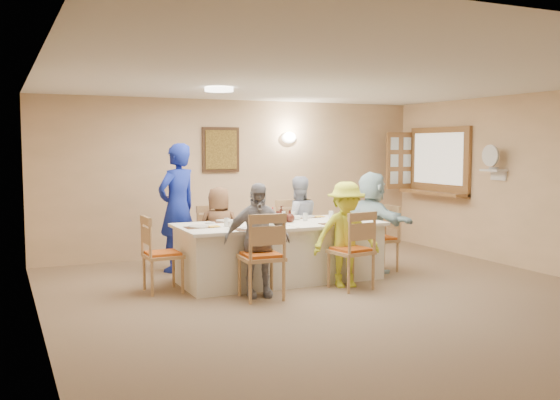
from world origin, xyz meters
name	(u,v)px	position (x,y,z in m)	size (l,w,h in m)	color
ground	(347,301)	(0.00, 0.00, 0.00)	(7.00, 7.00, 0.00)	#7B614C
room_walls	(348,168)	(0.00, 0.00, 1.51)	(7.00, 7.00, 7.00)	tan
wall_picture	(221,150)	(-0.30, 3.46, 1.70)	(0.62, 0.05, 0.72)	#422A17
wall_sconce	(289,138)	(0.90, 3.44, 1.90)	(0.26, 0.09, 0.18)	white
ceiling_light	(219,90)	(-1.00, 1.50, 2.47)	(0.36, 0.36, 0.05)	white
serving_hatch	(439,161)	(3.21, 2.40, 1.50)	(0.06, 1.50, 1.15)	brown
hatch_sill	(433,193)	(3.09, 2.40, 0.97)	(0.30, 1.50, 0.05)	brown
shutter_door	(400,161)	(2.95, 3.16, 1.50)	(0.55, 0.04, 1.00)	brown
fan_shelf	(494,170)	(3.13, 1.05, 1.40)	(0.22, 0.36, 0.03)	white
desk_fan	(492,160)	(3.10, 1.05, 1.55)	(0.30, 0.30, 0.28)	#A5A5A8
dining_table	(280,252)	(-0.25, 1.30, 0.38)	(2.68, 1.13, 0.76)	white
chair_back_left	(216,239)	(-0.85, 2.10, 0.47)	(0.45, 0.45, 0.94)	tan
chair_back_right	(294,233)	(0.35, 2.10, 0.49)	(0.47, 0.47, 0.97)	tan
chair_front_left	(261,255)	(-0.85, 0.50, 0.51)	(0.49, 0.49, 1.02)	tan
chair_front_right	(351,249)	(0.35, 0.50, 0.49)	(0.47, 0.47, 0.98)	tan
chair_left_end	(163,254)	(-1.80, 1.30, 0.47)	(0.45, 0.45, 0.94)	tan
chair_right_end	(379,238)	(1.30, 1.30, 0.46)	(0.45, 0.45, 0.93)	tan
diner_back_left	(219,231)	(-0.85, 1.98, 0.61)	(0.64, 0.47, 1.21)	brown
diner_back_right	(298,222)	(0.35, 1.98, 0.66)	(0.71, 0.58, 1.33)	#A3AABE
diner_front_left	(257,240)	(-0.85, 0.62, 0.67)	(0.83, 0.46, 1.34)	#9C9CA3
diner_front_right	(346,235)	(0.35, 0.62, 0.66)	(0.93, 0.64, 1.32)	#E9F837
diner_right_end	(372,222)	(1.17, 1.30, 0.70)	(0.56, 1.34, 1.41)	silver
caregiver	(177,208)	(-1.30, 2.45, 0.90)	(0.78, 0.69, 1.80)	#16279D
placemat_fl	(249,229)	(-0.85, 0.88, 0.76)	(0.35, 0.26, 0.01)	#472B19
plate_fl	(249,228)	(-0.85, 0.88, 0.77)	(0.22, 0.22, 0.01)	white
napkin_fl	(264,228)	(-0.67, 0.83, 0.77)	(0.15, 0.15, 0.01)	gold
placemat_fr	(336,224)	(0.35, 0.88, 0.76)	(0.37, 0.28, 0.01)	#472B19
plate_fr	(336,223)	(0.35, 0.88, 0.77)	(0.25, 0.25, 0.02)	white
napkin_fr	(350,223)	(0.53, 0.83, 0.77)	(0.13, 0.13, 0.01)	gold
placemat_bl	(225,221)	(-0.85, 1.72, 0.76)	(0.34, 0.25, 0.01)	#472B19
plate_bl	(225,221)	(-0.85, 1.72, 0.77)	(0.25, 0.25, 0.02)	white
napkin_bl	(239,221)	(-0.67, 1.67, 0.77)	(0.14, 0.14, 0.01)	gold
placemat_br	(306,217)	(0.35, 1.72, 0.76)	(0.34, 0.25, 0.01)	#472B19
plate_br	(306,216)	(0.35, 1.72, 0.77)	(0.25, 0.25, 0.02)	white
napkin_br	(319,216)	(0.53, 1.67, 0.77)	(0.13, 0.13, 0.01)	gold
placemat_le	(199,227)	(-1.35, 1.30, 0.76)	(0.33, 0.25, 0.01)	#472B19
plate_le	(199,226)	(-1.35, 1.30, 0.77)	(0.25, 0.25, 0.02)	white
napkin_le	(214,226)	(-1.17, 1.25, 0.77)	(0.13, 0.13, 0.01)	gold
placemat_re	(354,218)	(0.87, 1.30, 0.76)	(0.35, 0.26, 0.01)	#472B19
plate_re	(354,218)	(0.87, 1.30, 0.77)	(0.24, 0.24, 0.02)	white
napkin_re	(367,218)	(1.05, 1.25, 0.77)	(0.15, 0.15, 0.01)	gold
teacup_a	(232,225)	(-1.02, 1.01, 0.80)	(0.14, 0.14, 0.09)	white
teacup_b	(292,214)	(0.18, 1.83, 0.80)	(0.10, 0.10, 0.09)	white
bowl_a	(269,224)	(-0.52, 1.05, 0.79)	(0.30, 0.30, 0.06)	white
bowl_b	(295,218)	(0.08, 1.53, 0.79)	(0.18, 0.18, 0.06)	white
condiment_ketchup	(273,215)	(-0.34, 1.32, 0.86)	(0.09, 0.09, 0.21)	#B80F12
condiment_brown	(281,214)	(-0.22, 1.32, 0.87)	(0.11, 0.12, 0.22)	#3E1710
condiment_malt	(290,216)	(-0.10, 1.30, 0.84)	(0.16, 0.16, 0.16)	#3E1710
drinking_glass	(268,219)	(-0.40, 1.35, 0.82)	(0.07, 0.07, 0.11)	silver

